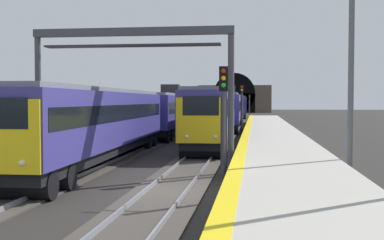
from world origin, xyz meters
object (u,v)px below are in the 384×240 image
(train_main_approaching, at_px, (231,108))
(railway_signal_mid, at_px, (242,105))
(overhead_signal_gantry, at_px, (132,62))
(train_adjacent_platform, at_px, (146,115))
(railway_signal_far, at_px, (249,102))
(catenary_mast_far, at_px, (350,75))
(railway_signal_near, at_px, (224,110))

(train_main_approaching, distance_m, railway_signal_mid, 15.00)
(overhead_signal_gantry, bearing_deg, train_main_approaching, -3.39)
(train_adjacent_platform, distance_m, railway_signal_far, 74.52)
(railway_signal_far, height_order, catenary_mast_far, catenary_mast_far)
(railway_signal_near, height_order, overhead_signal_gantry, overhead_signal_gantry)
(train_main_approaching, relative_size, railway_signal_near, 16.10)
(train_main_approaching, distance_m, railway_signal_far, 46.04)
(train_main_approaching, relative_size, catenary_mast_far, 9.16)
(train_main_approaching, height_order, railway_signal_near, train_main_approaching)
(railway_signal_near, distance_m, railway_signal_far, 88.82)
(railway_signal_mid, relative_size, catenary_mast_far, 0.58)
(train_main_approaching, bearing_deg, train_adjacent_platform, -11.22)
(train_main_approaching, distance_m, catenary_mast_far, 44.78)
(railway_signal_far, distance_m, catenary_mast_far, 90.40)
(train_main_approaching, bearing_deg, railway_signal_near, 1.08)
(train_adjacent_platform, xyz_separation_m, railway_signal_far, (74.21, -6.70, 0.58))
(railway_signal_far, bearing_deg, railway_signal_near, 0.00)
(railway_signal_near, bearing_deg, catenary_mast_far, 73.68)
(railway_signal_near, xyz_separation_m, railway_signal_far, (88.82, 0.00, -0.06))
(train_adjacent_platform, relative_size, railway_signal_mid, 8.82)
(train_adjacent_platform, height_order, railway_signal_near, train_adjacent_platform)
(railway_signal_near, distance_m, catenary_mast_far, 5.29)
(train_adjacent_platform, height_order, catenary_mast_far, catenary_mast_far)
(railway_signal_near, bearing_deg, overhead_signal_gantry, -103.34)
(railway_signal_near, distance_m, railway_signal_mid, 27.91)
(railway_signal_near, relative_size, overhead_signal_gantry, 0.51)
(railway_signal_mid, xyz_separation_m, catenary_mast_far, (-29.35, -4.91, 1.41))
(train_main_approaching, height_order, overhead_signal_gantry, overhead_signal_gantry)
(railway_signal_far, bearing_deg, railway_signal_mid, 0.00)
(train_adjacent_platform, distance_m, railway_signal_mid, 14.91)
(train_adjacent_platform, bearing_deg, train_main_approaching, 168.73)
(railway_signal_near, bearing_deg, railway_signal_far, -180.00)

